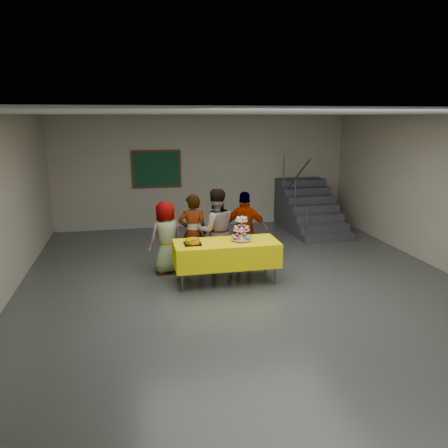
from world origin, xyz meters
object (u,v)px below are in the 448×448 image
Objects in this scene: staircase at (307,210)px; noticeboard at (157,169)px; schoolchild_b at (193,233)px; cupcake_stand at (242,231)px; schoolchild_d at (245,230)px; schoolchild_a at (166,237)px; schoolchild_c at (216,230)px; bake_table at (226,253)px; bear_cake at (192,241)px.

staircase is 4.20m from noticeboard.
noticeboard is (-0.46, 3.63, 0.83)m from schoolchild_b.
schoolchild_d reaches higher than cupcake_stand.
noticeboard is (-1.50, 3.64, 0.83)m from schoolchild_d.
schoolchild_c is (0.95, -0.08, 0.11)m from schoolchild_a.
schoolchild_a reaches higher than bake_table.
bear_cake is 1.37m from schoolchild_d.
cupcake_stand is 1.24× the size of bear_cake.
schoolchild_a is at bearing 116.90° from bear_cake.
bake_table is 5.25× the size of bear_cake.
schoolchild_b is 1.04m from schoolchild_d.
cupcake_stand is 1.52m from schoolchild_a.
bake_table is 4.63m from staircase.
noticeboard is at bearing -76.21° from schoolchild_b.
schoolchild_a is (-0.40, 0.80, -0.13)m from bear_cake.
schoolchild_d reaches higher than schoolchild_a.
staircase reaches higher than schoolchild_b.
cupcake_stand is 0.29× the size of schoolchild_b.
cupcake_stand is (0.29, 0.02, 0.40)m from bake_table.
bake_table is at bearing 131.11° from schoolchild_b.
schoolchild_a is 0.52m from schoolchild_b.
schoolchild_b reaches higher than cupcake_stand.
schoolchild_b is at bearing 15.82° from schoolchild_d.
bear_cake is 0.77m from schoolchild_b.
schoolchild_b is 0.44m from schoolchild_c.
cupcake_stand is 0.27× the size of schoolchild_c.
schoolchild_d is 0.64× the size of staircase.
bear_cake is 0.22× the size of schoolchild_c.
schoolchild_a is at bearing 142.94° from bake_table.
schoolchild_b is 0.64× the size of staircase.
schoolchild_c reaches higher than bear_cake.
staircase is (4.02, 2.76, -0.21)m from schoolchild_a.
schoolchild_a is at bearing -6.76° from schoolchild_c.
schoolchild_b is at bearing -141.44° from staircase.
schoolchild_c is at bearing 19.56° from schoolchild_d.
schoolchild_c is 0.60m from schoolchild_d.
schoolchild_c reaches higher than schoolchild_a.
schoolchild_d is at bearing 70.39° from cupcake_stand.
schoolchild_b reaches higher than bake_table.
schoolchild_a is 1.56m from schoolchild_d.
schoolchild_a is at bearing 2.43° from schoolchild_b.
schoolchild_b is 0.94× the size of schoolchild_c.
schoolchild_b is at bearing 124.50° from bake_table.
noticeboard is (-3.96, 0.84, 1.11)m from staircase.
schoolchild_b is 4.49m from staircase.
bake_table is 4.59m from noticeboard.
staircase reaches higher than cupcake_stand.
schoolchild_c is (0.44, -0.04, 0.05)m from schoolchild_b.
bake_table is 1.16× the size of schoolchild_c.
schoolchild_c is at bearing -179.13° from schoolchild_b.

